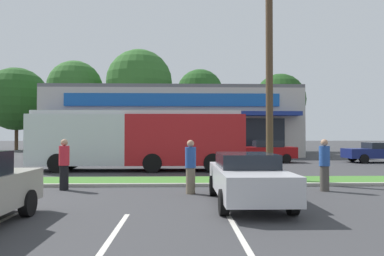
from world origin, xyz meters
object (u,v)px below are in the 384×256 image
object	(u,v)px
city_bus	(138,138)
pedestrian_far	(191,167)
pedestrian_by_pole	(324,165)
utility_pole	(266,39)
car_1	(378,152)
pedestrian_mid	(64,164)
car_4	(265,151)
car_0	(139,151)
car_3	(247,177)

from	to	relation	value
city_bus	pedestrian_far	world-z (taller)	city_bus
pedestrian_far	pedestrian_by_pole	bearing A→B (deg)	-37.19
utility_pole	pedestrian_by_pole	bearing A→B (deg)	-61.72
utility_pole	city_bus	world-z (taller)	utility_pole
city_bus	car_1	world-z (taller)	city_bus
pedestrian_mid	pedestrian_far	distance (m)	4.59
car_1	car_4	bearing A→B (deg)	-2.63
car_0	car_4	size ratio (longest dim) A/B	1.05
car_4	car_0	bearing A→B (deg)	-5.15
utility_pole	pedestrian_by_pole	world-z (taller)	utility_pole
car_0	pedestrian_by_pole	world-z (taller)	pedestrian_by_pole
car_0	pedestrian_far	size ratio (longest dim) A/B	2.51
car_0	car_4	bearing A→B (deg)	-5.15
car_0	car_1	world-z (taller)	car_0
utility_pole	pedestrian_by_pole	size ratio (longest dim) A/B	6.22
pedestrian_by_pole	car_3	bearing A→B (deg)	-79.09
car_3	pedestrian_far	world-z (taller)	pedestrian_far
utility_pole	pedestrian_far	xyz separation A→B (m)	(-3.28, -3.08, -5.09)
car_1	car_3	world-z (taller)	car_3
city_bus	pedestrian_by_pole	xyz separation A→B (m)	(7.38, -7.61, -0.85)
city_bus	pedestrian_far	xyz separation A→B (m)	(2.69, -8.06, -0.86)
car_0	car_1	size ratio (longest dim) A/B	0.99
city_bus	pedestrian_mid	bearing A→B (deg)	75.73
pedestrian_far	utility_pole	bearing A→B (deg)	0.61
pedestrian_by_pole	pedestrian_mid	bearing A→B (deg)	-117.86
pedestrian_by_pole	pedestrian_mid	world-z (taller)	pedestrian_by_pole
city_bus	pedestrian_mid	world-z (taller)	city_bus
city_bus	car_0	world-z (taller)	city_bus
car_1	pedestrian_mid	world-z (taller)	pedestrian_mid
car_4	city_bus	bearing A→B (deg)	34.93
car_4	pedestrian_far	bearing A→B (deg)	67.78
car_4	pedestrian_by_pole	xyz separation A→B (m)	(-0.99, -13.45, 0.11)
city_bus	car_3	bearing A→B (deg)	113.35
car_4	pedestrian_mid	xyz separation A→B (m)	(-10.16, -12.94, 0.11)
utility_pole	car_4	bearing A→B (deg)	77.48
pedestrian_far	car_0	bearing A→B (deg)	60.56
car_0	car_3	xyz separation A→B (m)	(5.03, -16.51, -0.04)
car_1	car_3	size ratio (longest dim) A/B	0.95
car_3	car_4	size ratio (longest dim) A/B	1.12
car_0	pedestrian_far	world-z (taller)	pedestrian_far
pedestrian_by_pole	pedestrian_far	distance (m)	4.71
car_0	car_3	size ratio (longest dim) A/B	0.94
car_4	pedestrian_far	size ratio (longest dim) A/B	2.38
car_3	car_0	bearing A→B (deg)	-163.04
city_bus	car_4	size ratio (longest dim) A/B	2.69
car_4	pedestrian_mid	size ratio (longest dim) A/B	2.36
city_bus	car_3	world-z (taller)	city_bus
car_3	pedestrian_far	bearing A→B (deg)	-138.52
car_3	pedestrian_mid	size ratio (longest dim) A/B	2.65
pedestrian_far	car_4	bearing A→B (deg)	25.13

